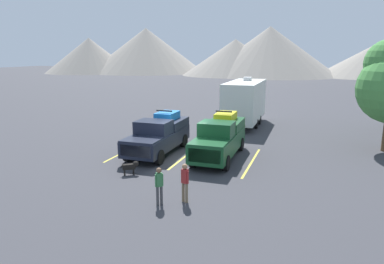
{
  "coord_description": "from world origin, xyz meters",
  "views": [
    {
      "loc": [
        6.77,
        -17.46,
        5.82
      ],
      "look_at": [
        0.0,
        1.86,
        1.2
      ],
      "focal_mm": 32.63,
      "sensor_mm": 36.0,
      "label": 1
    }
  ],
  "objects": [
    {
      "name": "pickup_truck_b",
      "position": [
        1.91,
        1.2,
        1.18
      ],
      "size": [
        2.12,
        5.83,
        2.56
      ],
      "color": "#144723",
      "rests_on": "ground"
    },
    {
      "name": "person_a",
      "position": [
        2.19,
        -5.26,
        0.92
      ],
      "size": [
        0.35,
        0.24,
        1.6
      ],
      "color": "#726047",
      "rests_on": "ground"
    },
    {
      "name": "camper_trailer_a",
      "position": [
        1.47,
        10.68,
        2.05
      ],
      "size": [
        2.57,
        8.1,
        3.9
      ],
      "color": "silver",
      "rests_on": "ground"
    },
    {
      "name": "lot_stripe_c",
      "position": [
        3.82,
        0.86,
        0.0
      ],
      "size": [
        0.12,
        5.5,
        0.01
      ],
      "primitive_type": "cube",
      "color": "gold",
      "rests_on": "ground"
    },
    {
      "name": "lot_stripe_a",
      "position": [
        -3.82,
        0.86,
        0.0
      ],
      "size": [
        0.12,
        5.5,
        0.01
      ],
      "primitive_type": "cube",
      "color": "gold",
      "rests_on": "ground"
    },
    {
      "name": "ground_plane",
      "position": [
        0.0,
        0.0,
        0.0
      ],
      "size": [
        240.0,
        240.0,
        0.0
      ],
      "primitive_type": "plane",
      "color": "#38383D"
    },
    {
      "name": "pickup_truck_a",
      "position": [
        -1.75,
        0.93,
        1.13
      ],
      "size": [
        2.22,
        5.69,
        2.45
      ],
      "color": "black",
      "rests_on": "ground"
    },
    {
      "name": "lot_stripe_b",
      "position": [
        0.0,
        0.86,
        0.0
      ],
      "size": [
        0.12,
        5.5,
        0.01
      ],
      "primitive_type": "cube",
      "color": "gold",
      "rests_on": "ground"
    },
    {
      "name": "person_b",
      "position": [
        1.34,
        -5.84,
        0.88
      ],
      "size": [
        0.29,
        0.28,
        1.53
      ],
      "color": "#3F3F42",
      "rests_on": "ground"
    },
    {
      "name": "dog",
      "position": [
        -1.42,
        -3.08,
        0.43
      ],
      "size": [
        0.76,
        0.63,
        0.66
      ],
      "color": "black",
      "rests_on": "ground"
    },
    {
      "name": "mountain_ridge",
      "position": [
        11.4,
        82.02,
        6.9
      ],
      "size": [
        160.33,
        43.72,
        17.11
      ],
      "color": "gray",
      "rests_on": "ground"
    }
  ]
}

